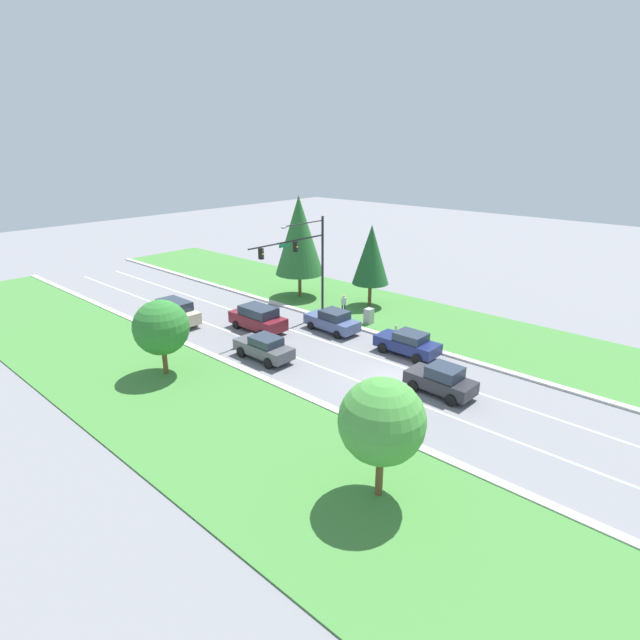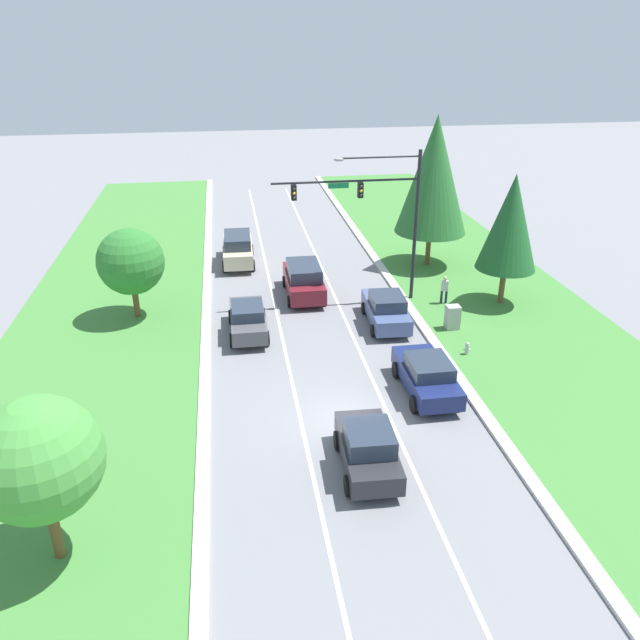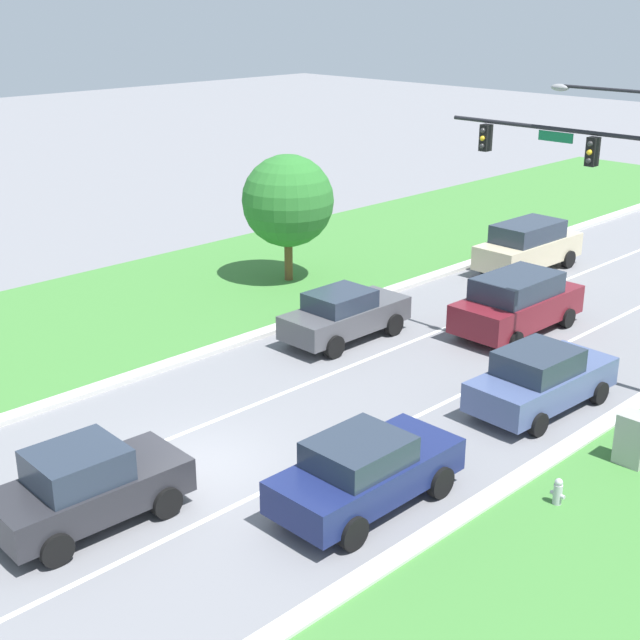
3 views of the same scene
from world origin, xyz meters
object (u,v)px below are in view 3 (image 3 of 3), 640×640
Objects in this scene: graphite_sedan at (344,314)px; fire_hydrant at (558,493)px; traffic_signal_mast at (621,187)px; champagne_suv at (528,246)px; burgundy_suv at (517,303)px; navy_sedan at (365,471)px; oak_near_left_tree at (288,201)px; utility_cabinet at (633,440)px; charcoal_sedan at (87,486)px; slate_blue_sedan at (541,379)px.

fire_hydrant is (10.29, -3.96, -0.53)m from graphite_sedan.
traffic_signal_mast is 11.68m from champagne_suv.
burgundy_suv reaches higher than graphite_sedan.
navy_sedan is 16.63m from oak_near_left_tree.
traffic_signal_mast reaches higher than navy_sedan.
oak_near_left_tree is at bearing -179.11° from traffic_signal_mast.
oak_near_left_tree is (-16.41, 4.07, 2.55)m from utility_cabinet.
traffic_signal_mast is 1.67× the size of champagne_suv.
graphite_sedan is at bearing 174.03° from utility_cabinet.
traffic_signal_mast reaches higher than burgundy_suv.
charcoal_sedan is 0.84× the size of oak_near_left_tree.
charcoal_sedan is 0.93× the size of graphite_sedan.
oak_near_left_tree is at bearing -124.82° from champagne_suv.
graphite_sedan reaches higher than fire_hydrant.
charcoal_sedan is 0.84× the size of burgundy_suv.
utility_cabinet is (3.17, -4.27, -5.00)m from traffic_signal_mast.
burgundy_suv is at bearing 92.76° from charcoal_sedan.
slate_blue_sedan reaches higher than utility_cabinet.
burgundy_suv is 9.76m from oak_near_left_tree.
burgundy_suv is 10.97m from fire_hydrant.
oak_near_left_tree is (-13.25, -0.21, -2.45)m from traffic_signal_mast.
charcoal_sedan reaches higher than graphite_sedan.
traffic_signal_mast is 15.96m from charcoal_sedan.
traffic_signal_mast is at bearing 90.98° from slate_blue_sedan.
fire_hydrant is at bearing -23.21° from oak_near_left_tree.
utility_cabinet is at bearing -16.92° from slate_blue_sedan.
oak_near_left_tree is (-13.16, 9.90, 2.34)m from navy_sedan.
champagne_suv is at bearing 53.87° from oak_near_left_tree.
traffic_signal_mast reaches higher than charcoal_sedan.
fire_hydrant is at bearing -67.81° from traffic_signal_mast.
burgundy_suv reaches higher than slate_blue_sedan.
traffic_signal_mast reaches higher than graphite_sedan.
traffic_signal_mast is 9.36m from graphite_sedan.
graphite_sedan is at bearing -26.81° from oak_near_left_tree.
graphite_sedan is 3.39× the size of utility_cabinet.
charcoal_sedan is 17.55m from oak_near_left_tree.
oak_near_left_tree is (-5.75, -7.88, 2.16)m from champagne_suv.
utility_cabinet is (10.66, -11.95, -0.39)m from champagne_suv.
charcoal_sedan is at bearing -123.32° from utility_cabinet.
oak_near_left_tree reaches higher than utility_cabinet.
champagne_suv is at bearing 127.13° from slate_blue_sedan.
charcoal_sedan is at bearing -72.48° from graphite_sedan.
burgundy_suv is (3.61, -6.23, -0.04)m from champagne_suv.
burgundy_suv is at bearing 132.42° from slate_blue_sedan.
fire_hydrant is at bearing -53.60° from champagne_suv.
navy_sedan is 6.55× the size of fire_hydrant.
oak_near_left_tree is (-9.51, 14.56, 2.32)m from charcoal_sedan.
utility_cabinet is at bearing -13.92° from oak_near_left_tree.
traffic_signal_mast is 2.04× the size of charcoal_sedan.
slate_blue_sedan is at bearing 160.40° from utility_cabinet.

